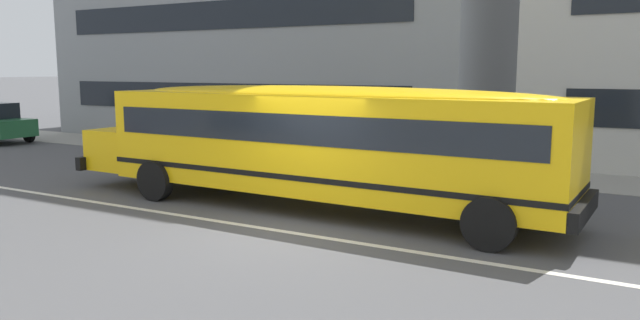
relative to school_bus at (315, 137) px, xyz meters
The scene contains 4 objects.
ground_plane 2.56m from the school_bus, 75.14° to the right, with size 400.00×400.00×0.00m, color #4C4C4F.
sidewalk_far 6.72m from the school_bus, 85.49° to the left, with size 120.00×3.00×0.01m, color gray.
lane_centreline 2.56m from the school_bus, 75.14° to the right, with size 110.00×0.16×0.01m, color silver.
school_bus is the anchor object (origin of this frame).
Camera 1 is at (6.15, -9.45, 3.05)m, focal length 34.58 mm.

